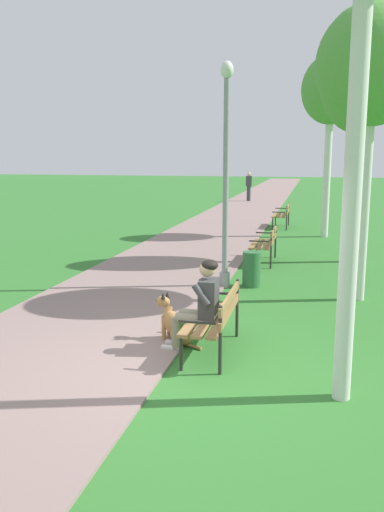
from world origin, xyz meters
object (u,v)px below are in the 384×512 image
(person_seated_on_near_bench, at_px, (201,302))
(lamp_post_near, at_px, (226,174))
(birch_tree_second, at_px, (373,67))
(litter_bin, at_px, (252,269))
(park_bench_near, at_px, (216,315))
(dog_shepherd, at_px, (176,325))
(park_bench_far, at_px, (283,214))
(birch_tree_third, at_px, (357,72))
(park_bench_mid, at_px, (266,242))
(birch_tree_fourth, at_px, (331,92))
(pedestrian_distant, at_px, (249,187))

(person_seated_on_near_bench, height_order, lamp_post_near, lamp_post_near)
(birch_tree_second, relative_size, litter_bin, 7.25)
(park_bench_near, height_order, dog_shepherd, park_bench_near)
(park_bench_far, xyz_separation_m, lamp_post_near, (-0.56, -9.17, 1.70))
(birch_tree_third, bearing_deg, lamp_post_near, -127.92)
(park_bench_mid, xyz_separation_m, lamp_post_near, (-0.56, -2.67, 1.70))
(park_bench_mid, height_order, litter_bin, park_bench_mid)
(birch_tree_fourth, bearing_deg, dog_shepherd, -101.37)
(park_bench_near, height_order, park_bench_far, same)
(person_seated_on_near_bench, xyz_separation_m, birch_tree_fourth, (1.74, 10.81, 3.80))
(park_bench_mid, distance_m, birch_tree_second, 5.04)
(park_bench_near, distance_m, dog_shepherd, 0.69)
(park_bench_near, xyz_separation_m, litter_bin, (0.03, 3.71, -0.16))
(park_bench_mid, distance_m, pedestrian_distant, 17.34)
(litter_bin, relative_size, pedestrian_distant, 0.42)
(person_seated_on_near_bench, relative_size, birch_tree_third, 0.21)
(lamp_post_near, bearing_deg, park_bench_mid, 78.15)
(park_bench_near, distance_m, person_seated_on_near_bench, 0.27)
(person_seated_on_near_bench, xyz_separation_m, dog_shepherd, (-0.39, 0.21, -0.42))
(person_seated_on_near_bench, relative_size, birch_tree_fourth, 0.22)
(park_bench_near, bearing_deg, park_bench_far, 89.63)
(park_bench_far, relative_size, birch_tree_fourth, 0.27)
(dog_shepherd, relative_size, pedestrian_distant, 0.47)
(park_bench_mid, bearing_deg, park_bench_far, 89.99)
(park_bench_near, xyz_separation_m, birch_tree_fourth, (1.53, 10.81, 3.97))
(litter_bin, bearing_deg, park_bench_far, 89.67)
(birch_tree_second, bearing_deg, park_bench_far, 101.69)
(pedestrian_distant, bearing_deg, lamp_post_near, -84.26)
(birch_tree_fourth, bearing_deg, person_seated_on_near_bench, -99.13)
(park_bench_near, bearing_deg, dog_shepherd, 160.14)
(park_bench_near, relative_size, birch_tree_fourth, 0.27)
(litter_bin, bearing_deg, birch_tree_fourth, 78.08)
(dog_shepherd, bearing_deg, litter_bin, 79.78)
(park_bench_near, bearing_deg, birch_tree_third, 73.33)
(person_seated_on_near_bench, bearing_deg, park_bench_mid, 87.34)
(lamp_post_near, relative_size, pedestrian_distant, 2.60)
(person_seated_on_near_bench, bearing_deg, pedestrian_distant, 95.54)
(birch_tree_second, distance_m, birch_tree_third, 3.58)
(person_seated_on_near_bench, distance_m, dog_shepherd, 0.61)
(park_bench_far, xyz_separation_m, birch_tree_fourth, (1.45, -1.88, 3.97))
(park_bench_near, relative_size, dog_shepherd, 1.93)
(dog_shepherd, bearing_deg, birch_tree_third, 68.12)
(park_bench_far, bearing_deg, birch_tree_second, -78.31)
(park_bench_far, relative_size, pedestrian_distant, 0.91)
(birch_tree_second, distance_m, litter_bin, 4.24)
(birch_tree_second, xyz_separation_m, litter_bin, (-2.02, 0.54, -3.68))
(park_bench_mid, relative_size, dog_shepherd, 1.93)
(dog_shepherd, xyz_separation_m, birch_tree_fourth, (2.13, 10.59, 4.22))
(birch_tree_second, height_order, pedestrian_distant, birch_tree_second)
(park_bench_far, xyz_separation_m, person_seated_on_near_bench, (-0.29, -12.69, 0.17))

